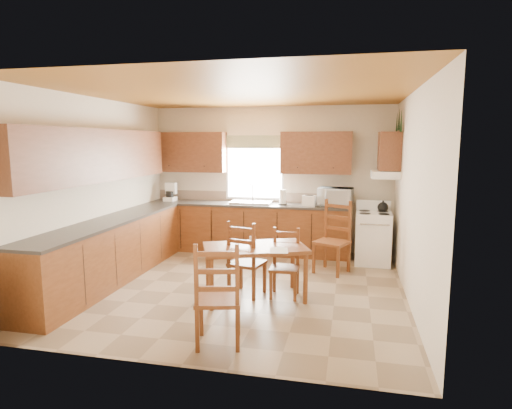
% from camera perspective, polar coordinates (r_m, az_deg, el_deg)
% --- Properties ---
extents(floor, '(4.50, 4.50, 0.00)m').
position_cam_1_polar(floor, '(6.21, -1.99, -10.92)').
color(floor, gray).
rests_on(floor, ground).
extents(ceiling, '(4.50, 4.50, 0.00)m').
position_cam_1_polar(ceiling, '(5.90, -2.12, 14.70)').
color(ceiling, '#9B6121').
rests_on(ceiling, floor).
extents(wall_left, '(4.50, 4.50, 0.00)m').
position_cam_1_polar(wall_left, '(6.82, -20.70, 1.94)').
color(wall_left, beige).
rests_on(wall_left, floor).
extents(wall_right, '(4.50, 4.50, 0.00)m').
position_cam_1_polar(wall_right, '(5.77, 20.14, 0.90)').
color(wall_right, beige).
rests_on(wall_right, floor).
extents(wall_back, '(4.50, 4.50, 0.00)m').
position_cam_1_polar(wall_back, '(8.09, 1.94, 3.39)').
color(wall_back, beige).
rests_on(wall_back, floor).
extents(wall_front, '(4.50, 4.50, 0.00)m').
position_cam_1_polar(wall_front, '(3.79, -10.59, -2.38)').
color(wall_front, beige).
rests_on(wall_front, floor).
extents(lower_cab_back, '(3.75, 0.60, 0.88)m').
position_cam_1_polar(lower_cab_back, '(8.01, -1.13, -3.25)').
color(lower_cab_back, brown).
rests_on(lower_cab_back, floor).
extents(lower_cab_left, '(0.60, 3.60, 0.88)m').
position_cam_1_polar(lower_cab_left, '(6.69, -18.83, -6.01)').
color(lower_cab_left, brown).
rests_on(lower_cab_left, floor).
extents(counter_back, '(3.75, 0.63, 0.04)m').
position_cam_1_polar(counter_back, '(7.93, -1.14, 0.01)').
color(counter_back, '#383330').
rests_on(counter_back, lower_cab_back).
extents(counter_left, '(0.63, 3.60, 0.04)m').
position_cam_1_polar(counter_left, '(6.60, -19.02, -2.13)').
color(counter_left, '#383330').
rests_on(counter_left, lower_cab_left).
extents(backsplash, '(3.75, 0.01, 0.18)m').
position_cam_1_polar(backsplash, '(8.19, -0.66, 1.06)').
color(backsplash, gray).
rests_on(backsplash, counter_back).
extents(upper_cab_back_left, '(1.41, 0.33, 0.75)m').
position_cam_1_polar(upper_cab_back_left, '(8.33, -8.86, 6.92)').
color(upper_cab_back_left, brown).
rests_on(upper_cab_back_left, wall_back).
extents(upper_cab_back_right, '(1.25, 0.33, 0.75)m').
position_cam_1_polar(upper_cab_back_right, '(7.78, 8.03, 6.84)').
color(upper_cab_back_right, brown).
rests_on(upper_cab_back_right, wall_back).
extents(upper_cab_left, '(0.33, 3.60, 0.75)m').
position_cam_1_polar(upper_cab_left, '(6.57, -20.42, 6.15)').
color(upper_cab_left, brown).
rests_on(upper_cab_left, wall_left).
extents(upper_cab_stove, '(0.33, 0.62, 0.62)m').
position_cam_1_polar(upper_cab_stove, '(7.35, 17.34, 6.82)').
color(upper_cab_stove, brown).
rests_on(upper_cab_stove, wall_right).
extents(range_hood, '(0.44, 0.62, 0.12)m').
position_cam_1_polar(range_hood, '(7.36, 16.83, 3.88)').
color(range_hood, white).
rests_on(range_hood, wall_right).
extents(window_frame, '(1.13, 0.02, 1.18)m').
position_cam_1_polar(window_frame, '(8.10, -0.18, 4.82)').
color(window_frame, white).
rests_on(window_frame, wall_back).
extents(window_pane, '(1.05, 0.01, 1.10)m').
position_cam_1_polar(window_pane, '(8.10, -0.19, 4.82)').
color(window_pane, white).
rests_on(window_pane, wall_back).
extents(window_valance, '(1.19, 0.01, 0.24)m').
position_cam_1_polar(window_valance, '(8.06, -0.23, 8.36)').
color(window_valance, '#3E5A32').
rests_on(window_valance, wall_back).
extents(sink_basin, '(0.75, 0.45, 0.04)m').
position_cam_1_polar(sink_basin, '(7.90, -0.61, 0.28)').
color(sink_basin, silver).
rests_on(sink_basin, counter_back).
extents(pine_decal_a, '(0.22, 0.22, 0.36)m').
position_cam_1_polar(pine_decal_a, '(7.05, 18.80, 10.61)').
color(pine_decal_a, black).
rests_on(pine_decal_a, wall_right).
extents(pine_decal_b, '(0.22, 0.22, 0.36)m').
position_cam_1_polar(pine_decal_b, '(7.37, 18.54, 10.82)').
color(pine_decal_b, black).
rests_on(pine_decal_b, wall_right).
extents(pine_decal_c, '(0.22, 0.22, 0.36)m').
position_cam_1_polar(pine_decal_c, '(7.69, 18.28, 10.41)').
color(pine_decal_c, black).
rests_on(pine_decal_c, wall_right).
extents(stove, '(0.59, 0.61, 0.86)m').
position_cam_1_polar(stove, '(7.51, 15.33, -4.41)').
color(stove, white).
rests_on(stove, floor).
extents(coffeemaker, '(0.21, 0.24, 0.33)m').
position_cam_1_polar(coffeemaker, '(8.40, -11.40, 1.58)').
color(coffeemaker, white).
rests_on(coffeemaker, counter_back).
extents(paper_towel, '(0.12, 0.12, 0.28)m').
position_cam_1_polar(paper_towel, '(7.74, 3.58, 0.98)').
color(paper_towel, white).
rests_on(paper_towel, counter_back).
extents(toaster, '(0.24, 0.17, 0.19)m').
position_cam_1_polar(toaster, '(7.63, 7.08, 0.49)').
color(toaster, white).
rests_on(toaster, counter_back).
extents(microwave, '(0.59, 0.46, 0.33)m').
position_cam_1_polar(microwave, '(7.69, 10.54, 0.99)').
color(microwave, white).
rests_on(microwave, counter_back).
extents(dining_table, '(1.50, 1.20, 0.70)m').
position_cam_1_polar(dining_table, '(5.68, -0.14, -9.02)').
color(dining_table, brown).
rests_on(dining_table, floor).
extents(chair_near_left, '(0.54, 0.53, 1.08)m').
position_cam_1_polar(chair_near_left, '(4.42, -5.05, -11.64)').
color(chair_near_left, brown).
rests_on(chair_near_left, floor).
extents(chair_near_right, '(0.50, 0.49, 1.01)m').
position_cam_1_polar(chair_near_right, '(5.77, -1.21, -7.15)').
color(chair_near_right, brown).
rests_on(chair_near_right, floor).
extents(chair_far_left, '(0.38, 0.36, 0.90)m').
position_cam_1_polar(chair_far_left, '(5.72, 3.84, -7.89)').
color(chair_far_left, brown).
rests_on(chair_far_left, floor).
extents(chair_far_right, '(0.61, 0.60, 1.13)m').
position_cam_1_polar(chair_far_right, '(6.82, 10.09, -4.36)').
color(chair_far_right, brown).
rests_on(chair_far_right, floor).
extents(table_paper, '(0.27, 0.33, 0.00)m').
position_cam_1_polar(table_paper, '(5.38, 3.05, -6.13)').
color(table_paper, white).
rests_on(table_paper, dining_table).
extents(table_card, '(0.09, 0.03, 0.12)m').
position_cam_1_polar(table_card, '(5.63, -0.46, -4.85)').
color(table_card, white).
rests_on(table_card, dining_table).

